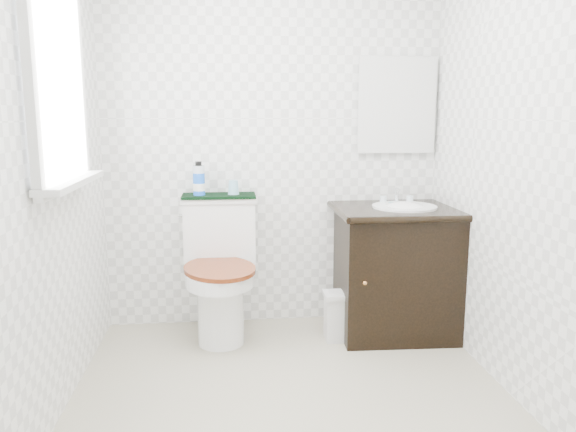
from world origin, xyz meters
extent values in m
plane|color=beige|center=(0.00, 0.00, 0.00)|extent=(2.40, 2.40, 0.00)
plane|color=white|center=(0.00, 1.20, 1.20)|extent=(2.40, 0.00, 2.40)
plane|color=white|center=(0.00, -1.20, 1.20)|extent=(2.40, 0.00, 2.40)
plane|color=white|center=(-1.10, 0.00, 1.20)|extent=(0.00, 2.40, 2.40)
plane|color=white|center=(1.10, 0.00, 1.20)|extent=(0.00, 2.40, 2.40)
cube|color=white|center=(-1.07, 0.25, 1.55)|extent=(0.02, 0.70, 0.90)
cube|color=silver|center=(0.82, 1.18, 1.45)|extent=(0.50, 0.02, 0.60)
cylinder|color=white|center=(-0.36, 0.82, 0.22)|extent=(0.28, 0.28, 0.43)
cube|color=white|center=(-0.36, 1.07, 0.22)|extent=(0.28, 0.28, 0.43)
cube|color=white|center=(-0.36, 1.09, 0.64)|extent=(0.45, 0.18, 0.41)
cube|color=white|center=(-0.36, 1.09, 0.86)|extent=(0.48, 0.20, 0.03)
cylinder|color=white|center=(-0.36, 0.78, 0.43)|extent=(0.41, 0.41, 0.08)
cylinder|color=maroon|center=(-0.36, 0.78, 0.49)|extent=(0.51, 0.51, 0.03)
cube|color=black|center=(0.77, 0.90, 0.39)|extent=(0.75, 0.64, 0.78)
cube|color=black|center=(0.77, 0.91, 0.80)|extent=(0.79, 0.68, 0.04)
cylinder|color=white|center=(0.80, 0.88, 0.83)|extent=(0.40, 0.40, 0.01)
ellipsoid|color=white|center=(0.80, 0.88, 0.77)|extent=(0.35, 0.35, 0.17)
cylinder|color=silver|center=(0.80, 1.04, 0.87)|extent=(0.02, 0.02, 0.10)
cube|color=silver|center=(0.39, 0.80, 0.14)|extent=(0.19, 0.15, 0.27)
cube|color=silver|center=(0.39, 0.80, 0.29)|extent=(0.21, 0.17, 0.03)
cube|color=black|center=(-0.36, 1.09, 0.88)|extent=(0.46, 0.22, 0.02)
cylinder|color=blue|center=(-0.48, 1.08, 0.96)|extent=(0.07, 0.07, 0.14)
cylinder|color=silver|center=(-0.48, 1.08, 1.05)|extent=(0.07, 0.07, 0.05)
cylinder|color=black|center=(-0.48, 1.08, 1.09)|extent=(0.04, 0.04, 0.03)
cone|color=#81BAD3|center=(-0.26, 1.09, 0.94)|extent=(0.07, 0.07, 0.09)
ellipsoid|color=#176671|center=(0.75, 1.00, 0.83)|extent=(0.07, 0.04, 0.02)
camera|label=1|loc=(-0.30, -2.48, 1.40)|focal=35.00mm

